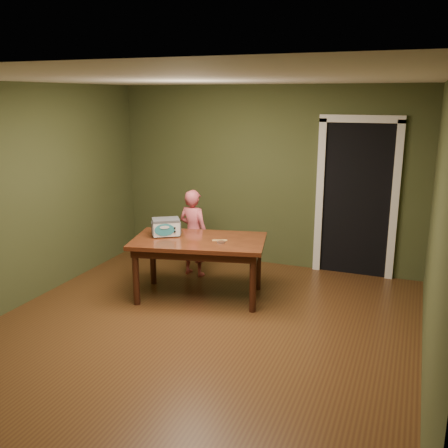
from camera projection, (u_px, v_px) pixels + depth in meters
name	position (u px, v px, depth m)	size (l,w,h in m)	color
floor	(195.00, 333.00, 5.30)	(5.00, 5.00, 0.00)	#503216
room_shell	(193.00, 174.00, 4.87)	(4.52, 5.02, 2.61)	#3E4725
doorway	(359.00, 196.00, 7.08)	(1.10, 0.66, 2.25)	black
dining_table	(199.00, 247.00, 6.10)	(1.76, 1.23, 0.75)	#3D1B0E
toy_oven	(166.00, 227.00, 6.19)	(0.41, 0.38, 0.22)	#4C4F54
baking_pan	(221.00, 242.00, 5.92)	(0.10, 0.10, 0.02)	silver
spatula	(220.00, 240.00, 6.01)	(0.18, 0.03, 0.01)	#EAC066
child	(194.00, 233.00, 6.88)	(0.44, 0.29, 1.21)	#CF555E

